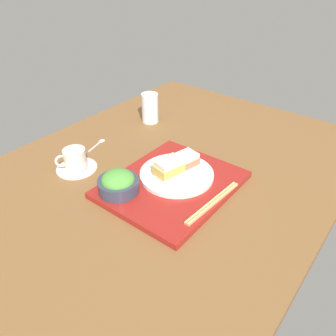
{
  "coord_description": "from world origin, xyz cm",
  "views": [
    {
      "loc": [
        -68.8,
        -56.02,
        60.91
      ],
      "look_at": [
        -2.97,
        -4.51,
        5.0
      ],
      "focal_mm": 36.0,
      "sensor_mm": 36.0,
      "label": 1
    }
  ],
  "objects_px": {
    "sandwich_near": "(169,169)",
    "sandwich_plate": "(177,174)",
    "coffee_cup": "(75,161)",
    "drinking_glass": "(150,108)",
    "sandwich_far": "(185,162)",
    "teaspoon": "(100,142)",
    "chopsticks_pair": "(213,202)",
    "salad_bowl": "(118,183)"
  },
  "relations": [
    {
      "from": "sandwich_near",
      "to": "sandwich_plate",
      "type": "bearing_deg",
      "value": -10.62
    },
    {
      "from": "sandwich_near",
      "to": "coffee_cup",
      "type": "height_order",
      "value": "sandwich_near"
    },
    {
      "from": "coffee_cup",
      "to": "drinking_glass",
      "type": "height_order",
      "value": "drinking_glass"
    },
    {
      "from": "sandwich_plate",
      "to": "drinking_glass",
      "type": "xyz_separation_m",
      "value": [
        0.27,
        0.33,
        0.03
      ]
    },
    {
      "from": "sandwich_near",
      "to": "sandwich_far",
      "type": "height_order",
      "value": "sandwich_near"
    },
    {
      "from": "drinking_glass",
      "to": "teaspoon",
      "type": "xyz_separation_m",
      "value": [
        -0.25,
        0.03,
        -0.06
      ]
    },
    {
      "from": "coffee_cup",
      "to": "drinking_glass",
      "type": "xyz_separation_m",
      "value": [
        0.41,
        0.04,
        0.03
      ]
    },
    {
      "from": "chopsticks_pair",
      "to": "coffee_cup",
      "type": "bearing_deg",
      "value": 102.91
    },
    {
      "from": "sandwich_far",
      "to": "teaspoon",
      "type": "xyz_separation_m",
      "value": [
        -0.01,
        0.37,
        -0.05
      ]
    },
    {
      "from": "coffee_cup",
      "to": "teaspoon",
      "type": "bearing_deg",
      "value": 22.85
    },
    {
      "from": "sandwich_far",
      "to": "coffee_cup",
      "type": "relative_size",
      "value": 0.66
    },
    {
      "from": "sandwich_far",
      "to": "chopsticks_pair",
      "type": "bearing_deg",
      "value": -116.3
    },
    {
      "from": "sandwich_near",
      "to": "salad_bowl",
      "type": "relative_size",
      "value": 0.76
    },
    {
      "from": "sandwich_near",
      "to": "drinking_glass",
      "type": "bearing_deg",
      "value": 47.8
    },
    {
      "from": "sandwich_near",
      "to": "teaspoon",
      "type": "relative_size",
      "value": 0.91
    },
    {
      "from": "sandwich_plate",
      "to": "chopsticks_pair",
      "type": "distance_m",
      "value": 0.16
    },
    {
      "from": "salad_bowl",
      "to": "teaspoon",
      "type": "xyz_separation_m",
      "value": [
        0.18,
        0.28,
        -0.04
      ]
    },
    {
      "from": "sandwich_far",
      "to": "coffee_cup",
      "type": "bearing_deg",
      "value": 120.44
    },
    {
      "from": "sandwich_near",
      "to": "chopsticks_pair",
      "type": "height_order",
      "value": "sandwich_near"
    },
    {
      "from": "sandwich_plate",
      "to": "teaspoon",
      "type": "distance_m",
      "value": 0.37
    },
    {
      "from": "sandwich_far",
      "to": "chopsticks_pair",
      "type": "xyz_separation_m",
      "value": [
        -0.07,
        -0.15,
        -0.03
      ]
    },
    {
      "from": "teaspoon",
      "to": "salad_bowl",
      "type": "bearing_deg",
      "value": -122.53
    },
    {
      "from": "sandwich_near",
      "to": "salad_bowl",
      "type": "height_order",
      "value": "sandwich_near"
    },
    {
      "from": "sandwich_near",
      "to": "drinking_glass",
      "type": "relative_size",
      "value": 0.76
    },
    {
      "from": "sandwich_near",
      "to": "chopsticks_pair",
      "type": "xyz_separation_m",
      "value": [
        -0.01,
        -0.16,
        -0.04
      ]
    },
    {
      "from": "sandwich_plate",
      "to": "sandwich_far",
      "type": "height_order",
      "value": "sandwich_far"
    },
    {
      "from": "teaspoon",
      "to": "coffee_cup",
      "type": "bearing_deg",
      "value": -157.15
    },
    {
      "from": "sandwich_far",
      "to": "teaspoon",
      "type": "relative_size",
      "value": 0.88
    },
    {
      "from": "chopsticks_pair",
      "to": "drinking_glass",
      "type": "relative_size",
      "value": 1.95
    },
    {
      "from": "chopsticks_pair",
      "to": "coffee_cup",
      "type": "distance_m",
      "value": 0.46
    },
    {
      "from": "salad_bowl",
      "to": "coffee_cup",
      "type": "relative_size",
      "value": 0.9
    },
    {
      "from": "salad_bowl",
      "to": "teaspoon",
      "type": "relative_size",
      "value": 1.19
    },
    {
      "from": "sandwich_plate",
      "to": "salad_bowl",
      "type": "relative_size",
      "value": 1.92
    },
    {
      "from": "sandwich_plate",
      "to": "coffee_cup",
      "type": "relative_size",
      "value": 1.72
    },
    {
      "from": "chopsticks_pair",
      "to": "drinking_glass",
      "type": "height_order",
      "value": "drinking_glass"
    },
    {
      "from": "sandwich_far",
      "to": "coffee_cup",
      "type": "height_order",
      "value": "sandwich_far"
    },
    {
      "from": "coffee_cup",
      "to": "teaspoon",
      "type": "xyz_separation_m",
      "value": [
        0.16,
        0.07,
        -0.03
      ]
    },
    {
      "from": "sandwich_near",
      "to": "teaspoon",
      "type": "height_order",
      "value": "sandwich_near"
    },
    {
      "from": "salad_bowl",
      "to": "coffee_cup",
      "type": "height_order",
      "value": "salad_bowl"
    },
    {
      "from": "chopsticks_pair",
      "to": "salad_bowl",
      "type": "bearing_deg",
      "value": 115.87
    },
    {
      "from": "sandwich_plate",
      "to": "teaspoon",
      "type": "height_order",
      "value": "sandwich_plate"
    },
    {
      "from": "chopsticks_pair",
      "to": "teaspoon",
      "type": "distance_m",
      "value": 0.52
    }
  ]
}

